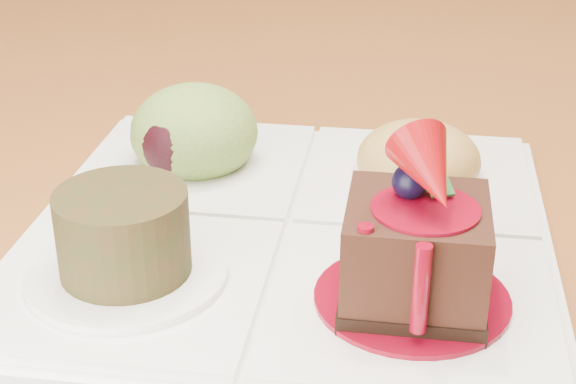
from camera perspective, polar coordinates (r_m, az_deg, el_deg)
The scene contains 2 objects.
dining_table at distance 1.18m, azimuth 16.91°, elevation 10.30°, with size 1.00×1.80×0.75m.
sampler_plate at distance 0.47m, azimuth -0.16°, elevation -1.19°, with size 0.36×0.36×0.11m.
Camera 1 is at (0.24, -1.11, 0.99)m, focal length 55.00 mm.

